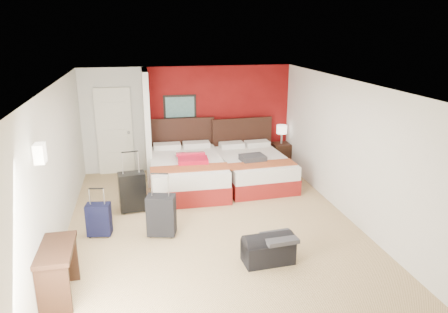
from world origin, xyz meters
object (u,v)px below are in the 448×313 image
object	(u,v)px
table_lamp	(282,134)
duffel_bag	(268,250)
red_suitcase_open	(191,158)
desk	(58,272)
suitcase_black	(132,193)
suitcase_navy	(99,221)
bed_left	(187,174)
nightstand	(281,155)
suitcase_charcoal	(161,217)
bed_right	(253,169)

from	to	relation	value
table_lamp	duffel_bag	bearing A→B (deg)	-111.13
red_suitcase_open	desk	xyz separation A→B (m)	(-2.17, -3.47, -0.36)
table_lamp	suitcase_black	distance (m)	4.23
duffel_bag	red_suitcase_open	bearing A→B (deg)	98.96
suitcase_navy	desk	xyz separation A→B (m)	(-0.37, -1.66, 0.09)
red_suitcase_open	duffel_bag	xyz separation A→B (m)	(0.73, -3.18, -0.53)
bed_left	red_suitcase_open	world-z (taller)	red_suitcase_open
suitcase_black	desk	xyz separation A→B (m)	(-0.93, -2.57, -0.00)
bed_left	nightstand	world-z (taller)	bed_left
suitcase_black	suitcase_charcoal	world-z (taller)	suitcase_black
nightstand	suitcase_charcoal	distance (m)	4.50
bed_left	suitcase_charcoal	size ratio (longest dim) A/B	3.25
bed_left	suitcase_navy	size ratio (longest dim) A/B	4.10
bed_left	duffel_bag	distance (m)	3.38
bed_left	bed_right	distance (m)	1.51
table_lamp	suitcase_black	world-z (taller)	table_lamp
duffel_bag	suitcase_charcoal	bearing A→B (deg)	138.02
nightstand	table_lamp	size ratio (longest dim) A/B	1.26
bed_right	nightstand	size ratio (longest dim) A/B	3.50
desk	suitcase_black	bearing A→B (deg)	69.31
bed_right	nightstand	distance (m)	1.43
suitcase_charcoal	desk	size ratio (longest dim) A/B	0.78
suitcase_charcoal	suitcase_navy	world-z (taller)	suitcase_charcoal
bed_right	red_suitcase_open	size ratio (longest dim) A/B	2.41
suitcase_charcoal	suitcase_navy	size ratio (longest dim) A/B	1.26
red_suitcase_open	suitcase_black	bearing A→B (deg)	-141.57
red_suitcase_open	suitcase_black	xyz separation A→B (m)	(-1.25, -0.90, -0.35)
nightstand	bed_left	bearing A→B (deg)	-156.92
nightstand	suitcase_charcoal	bearing A→B (deg)	-135.16
bed_left	suitcase_navy	world-z (taller)	bed_left
bed_left	duffel_bag	xyz separation A→B (m)	(0.83, -3.28, -0.14)
bed_left	desk	size ratio (longest dim) A/B	2.54
nightstand	suitcase_black	world-z (taller)	suitcase_black
table_lamp	desk	bearing A→B (deg)	-134.59
suitcase_black	bed_right	bearing A→B (deg)	14.73
nightstand	desk	bearing A→B (deg)	-134.76
bed_left	nightstand	distance (m)	2.73
table_lamp	suitcase_charcoal	distance (m)	4.52
suitcase_charcoal	nightstand	bearing A→B (deg)	59.58
desk	bed_right	bearing A→B (deg)	44.45
suitcase_charcoal	desk	xyz separation A→B (m)	(-1.40, -1.47, 0.02)
suitcase_black	table_lamp	bearing A→B (deg)	22.70
bed_left	suitcase_black	distance (m)	1.52
bed_left	suitcase_navy	distance (m)	2.56
suitcase_navy	desk	world-z (taller)	desk
bed_right	duffel_bag	xyz separation A→B (m)	(-0.68, -3.33, -0.12)
bed_right	suitcase_navy	bearing A→B (deg)	-151.85
bed_right	suitcase_charcoal	xyz separation A→B (m)	(-2.18, -2.16, 0.03)
bed_right	suitcase_charcoal	distance (m)	3.06
nightstand	suitcase_black	size ratio (longest dim) A/B	0.80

